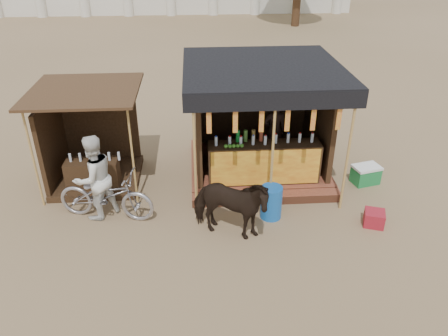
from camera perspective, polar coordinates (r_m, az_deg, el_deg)
name	(u,v)px	position (r m, az deg, el deg)	size (l,w,h in m)	color
ground	(230,259)	(8.44, 0.79, -11.86)	(120.00, 120.00, 0.00)	#846B4C
main_stall	(260,135)	(10.82, 4.73, 4.32)	(3.60, 3.61, 2.78)	brown
secondary_stall	(88,149)	(10.98, -17.37, 2.41)	(2.40, 2.40, 2.38)	#3B2515
cow	(229,207)	(8.60, 0.72, -5.15)	(0.75, 1.65, 1.39)	black
motorbike	(106,195)	(9.57, -15.18, -3.47)	(0.73, 2.08, 1.09)	#A09FA8
bystander	(94,178)	(9.47, -16.59, -1.23)	(0.92, 0.72, 1.89)	silver
blue_barrel	(271,202)	(9.39, 6.19, -4.47)	(0.46, 0.46, 0.74)	#1655A6
red_crate	(374,218)	(9.74, 19.02, -6.22)	(0.41, 0.39, 0.32)	maroon
cooler	(366,174)	(11.19, 18.01, -0.80)	(0.73, 0.58, 0.46)	#1A7637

